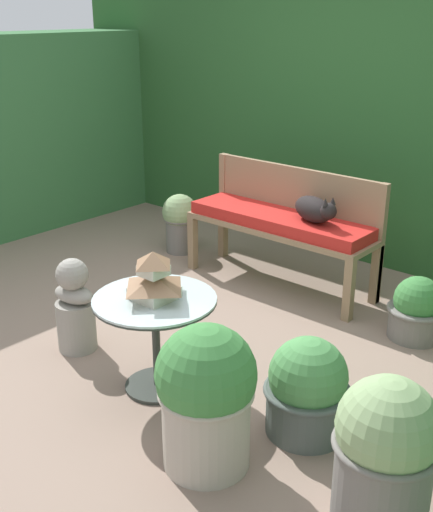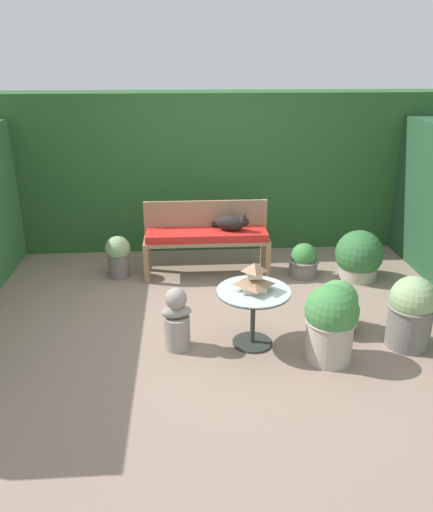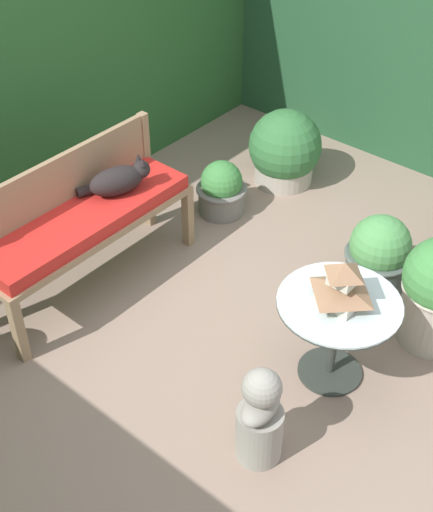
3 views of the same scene
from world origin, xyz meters
The scene contains 10 objects.
ground centered at (0.00, 0.00, 0.00)m, with size 30.00×30.00×0.00m, color gray.
garden_bench centered at (-0.11, 1.05, 0.48)m, with size 1.49×0.43×0.57m.
bench_backrest centered at (-0.11, 1.25, 0.65)m, with size 1.49×0.06×0.88m.
cat centered at (0.19, 1.05, 0.66)m, with size 0.43×0.33×0.22m.
patio_table centered at (0.24, -0.56, 0.43)m, with size 0.67×0.67×0.55m.
pagoda_birdhouse centered at (0.24, -0.56, 0.66)m, with size 0.28×0.28×0.27m.
garden_bust centered at (-0.46, -0.58, 0.28)m, with size 0.30×0.24×0.60m.
potted_plant_hedge_corner centered at (1.06, 0.94, 0.19)m, with size 0.38×0.38×0.42m.
potted_plant_bench_right centered at (1.08, -0.35, 0.24)m, with size 0.44×0.44×0.51m.
potted_plant_table_near centered at (1.70, 0.84, 0.27)m, with size 0.56×0.56×0.59m.
Camera 3 is at (-2.28, -1.84, 3.09)m, focal length 50.00 mm.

